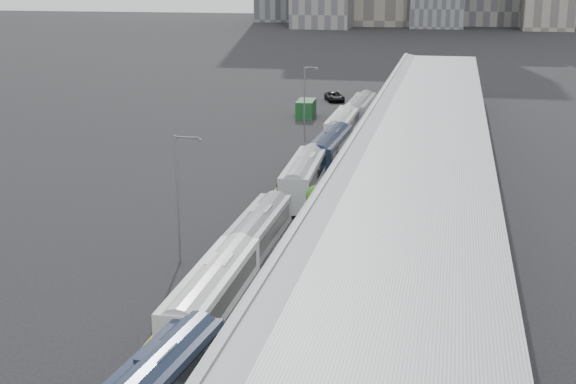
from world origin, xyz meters
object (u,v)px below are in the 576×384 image
(bus_3, at_px, (257,241))
(street_lamp_far, at_px, (306,91))
(bus_4, at_px, (304,182))
(bus_5, at_px, (330,154))
(suv, at_px, (335,97))
(bus_2, at_px, (213,302))
(street_lamp_near, at_px, (180,192))
(bus_7, at_px, (360,113))
(bus_6, at_px, (343,130))
(shipping_container, at_px, (306,109))

(bus_3, distance_m, street_lamp_far, 56.32)
(bus_4, height_order, bus_5, bus_4)
(suv, bearing_deg, bus_3, -106.37)
(bus_2, distance_m, bus_5, 42.13)
(street_lamp_near, relative_size, street_lamp_far, 1.19)
(street_lamp_far, bearing_deg, bus_4, -79.74)
(bus_7, distance_m, street_lamp_far, 8.38)
(bus_6, xyz_separation_m, street_lamp_near, (-5.78, -46.11, 3.93))
(bus_2, height_order, street_lamp_far, street_lamp_far)
(bus_5, height_order, bus_6, bus_5)
(bus_4, relative_size, street_lamp_far, 1.69)
(bus_5, height_order, street_lamp_far, street_lamp_far)
(bus_4, bearing_deg, bus_6, 87.64)
(bus_6, distance_m, shipping_container, 18.91)
(bus_5, relative_size, street_lamp_far, 1.69)
(bus_4, xyz_separation_m, street_lamp_far, (-6.90, 38.13, 3.09))
(bus_5, distance_m, street_lamp_far, 26.78)
(bus_6, bearing_deg, street_lamp_far, 121.83)
(bus_2, relative_size, bus_5, 0.97)
(bus_2, height_order, bus_6, bus_6)
(street_lamp_far, height_order, shipping_container, street_lamp_far)
(bus_6, relative_size, street_lamp_near, 1.39)
(bus_5, relative_size, bus_7, 1.00)
(bus_5, height_order, bus_7, bus_7)
(bus_3, distance_m, bus_4, 17.72)
(street_lamp_near, distance_m, street_lamp_far, 57.43)
(bus_6, bearing_deg, bus_4, -89.74)
(bus_2, relative_size, street_lamp_near, 1.37)
(suv, bearing_deg, bus_4, -104.86)
(bus_6, relative_size, street_lamp_far, 1.66)
(bus_7, relative_size, street_lamp_near, 1.41)
(bus_2, bearing_deg, street_lamp_near, 118.31)
(bus_2, relative_size, bus_3, 1.03)
(bus_3, bearing_deg, bus_6, 89.88)
(street_lamp_near, bearing_deg, bus_7, 83.58)
(bus_3, height_order, shipping_container, bus_3)
(bus_5, bearing_deg, street_lamp_near, -99.24)
(shipping_container, bearing_deg, bus_7, -31.86)
(bus_2, bearing_deg, bus_5, 88.73)
(bus_4, distance_m, suv, 60.22)
(bus_6, height_order, bus_7, bus_7)
(bus_3, relative_size, shipping_container, 2.40)
(bus_5, xyz_separation_m, bus_6, (-0.58, 14.22, -0.02))
(bus_6, relative_size, bus_7, 0.98)
(bus_5, xyz_separation_m, shipping_container, (-8.53, 31.38, -0.42))
(bus_7, height_order, street_lamp_far, street_lamp_far)
(bus_6, bearing_deg, bus_5, -87.36)
(street_lamp_far, bearing_deg, street_lamp_near, -88.85)
(suv, bearing_deg, street_lamp_far, -113.04)
(bus_5, height_order, street_lamp_near, street_lamp_near)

